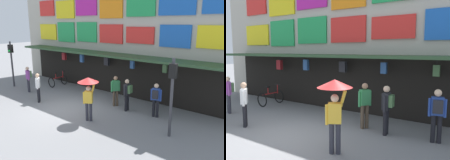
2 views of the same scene
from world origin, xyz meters
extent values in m
plane|color=slate|center=(0.00, 0.00, 0.00)|extent=(80.00, 80.00, 0.00)
cube|color=#B2AD9E|center=(0.00, 4.60, 4.00)|extent=(18.00, 1.20, 8.00)
cube|color=#2D4C2D|center=(0.00, 3.30, 2.60)|extent=(15.30, 1.40, 0.12)
cube|color=red|center=(-6.33, 3.95, 5.50)|extent=(1.72, 0.08, 1.11)
cube|color=yellow|center=(-4.22, 3.95, 5.35)|extent=(1.91, 0.08, 1.22)
cube|color=#B71E93|center=(-2.11, 3.95, 5.48)|extent=(1.91, 0.08, 1.15)
cube|color=orange|center=(0.00, 3.95, 5.36)|extent=(1.78, 0.08, 1.30)
cube|color=green|center=(2.11, 3.95, 5.33)|extent=(1.85, 0.08, 1.10)
cube|color=blue|center=(4.22, 3.95, 5.49)|extent=(1.96, 0.08, 1.34)
cube|color=blue|center=(6.33, 3.95, 5.41)|extent=(1.71, 0.08, 1.12)
cube|color=yellow|center=(-6.33, 3.95, 3.74)|extent=(1.97, 0.08, 1.17)
cube|color=green|center=(-4.22, 3.95, 3.77)|extent=(1.78, 0.08, 1.40)
cube|color=green|center=(-2.11, 3.95, 3.84)|extent=(1.82, 0.08, 1.30)
cube|color=red|center=(0.00, 3.95, 3.78)|extent=(1.82, 0.08, 1.15)
cube|color=red|center=(2.11, 3.95, 3.77)|extent=(1.84, 0.08, 0.93)
cube|color=blue|center=(4.22, 3.95, 3.79)|extent=(1.70, 0.08, 1.14)
cube|color=yellow|center=(6.33, 3.95, 3.82)|extent=(1.96, 0.08, 1.07)
cylinder|color=black|center=(-4.03, 3.52, 2.43)|extent=(0.02, 0.02, 0.22)
cube|color=maroon|center=(-4.03, 3.52, 2.07)|extent=(0.30, 0.18, 0.50)
cylinder|color=black|center=(-1.94, 3.28, 2.47)|extent=(0.02, 0.02, 0.14)
cube|color=#2D5693|center=(-1.94, 3.28, 2.15)|extent=(0.26, 0.16, 0.51)
cylinder|color=black|center=(0.00, 3.55, 2.45)|extent=(0.02, 0.02, 0.19)
cube|color=#232328|center=(0.00, 3.55, 2.11)|extent=(0.32, 0.19, 0.47)
cylinder|color=black|center=(1.97, 3.47, 2.45)|extent=(0.02, 0.02, 0.18)
cube|color=#2D5693|center=(1.97, 3.47, 2.14)|extent=(0.23, 0.14, 0.44)
cylinder|color=black|center=(3.91, 3.65, 2.43)|extent=(0.02, 0.02, 0.22)
cube|color=#477042|center=(3.91, 3.65, 2.12)|extent=(0.23, 0.14, 0.41)
cube|color=black|center=(0.00, 3.98, 1.25)|extent=(15.30, 0.04, 2.50)
cylinder|color=#38383D|center=(-6.36, 0.75, 1.60)|extent=(0.12, 0.12, 3.20)
cube|color=black|center=(-6.36, 0.75, 2.70)|extent=(0.33, 0.31, 0.56)
sphere|color=black|center=(-6.33, 0.62, 2.83)|extent=(0.15, 0.15, 0.15)
sphere|color=#19DB3D|center=(-6.33, 0.62, 2.57)|extent=(0.15, 0.15, 0.15)
cylinder|color=#38383D|center=(5.68, 0.75, 1.60)|extent=(0.12, 0.12, 3.20)
cube|color=black|center=(5.68, 0.75, 2.70)|extent=(0.31, 0.28, 0.56)
sphere|color=black|center=(5.66, 0.88, 2.83)|extent=(0.15, 0.15, 0.15)
sphere|color=#19DB3D|center=(5.66, 0.88, 2.57)|extent=(0.15, 0.15, 0.15)
torus|color=black|center=(-3.98, 3.34, 0.36)|extent=(0.72, 0.07, 0.72)
torus|color=black|center=(-3.99, 2.24, 0.36)|extent=(0.72, 0.07, 0.72)
cylinder|color=#B21E1E|center=(-3.98, 2.79, 0.61)|extent=(0.07, 0.99, 0.05)
cylinder|color=#B21E1E|center=(-3.99, 2.63, 0.78)|extent=(0.04, 0.04, 0.35)
cube|color=black|center=(-3.99, 2.63, 0.97)|extent=(0.10, 0.20, 0.06)
cylinder|color=#B21E1E|center=(-3.98, 3.26, 0.78)|extent=(0.04, 0.04, 0.50)
cylinder|color=black|center=(-3.98, 3.26, 1.03)|extent=(0.44, 0.04, 0.04)
cylinder|color=#2D2D38|center=(-4.23, 0.62, 0.44)|extent=(0.14, 0.14, 0.88)
cylinder|color=#2D2D38|center=(-4.40, 0.70, 0.44)|extent=(0.14, 0.14, 0.88)
cube|color=#9E4CA8|center=(-4.32, 0.66, 1.16)|extent=(0.42, 0.34, 0.56)
sphere|color=beige|center=(-4.32, 0.66, 1.57)|extent=(0.22, 0.22, 0.22)
cylinder|color=#9E4CA8|center=(-4.11, 0.57, 1.11)|extent=(0.09, 0.09, 0.56)
cylinder|color=#9E4CA8|center=(-4.52, 0.75, 1.11)|extent=(0.09, 0.09, 0.56)
cube|color=#477042|center=(-4.25, 0.81, 1.18)|extent=(0.32, 0.26, 0.40)
cylinder|color=brown|center=(1.85, 2.23, 0.44)|extent=(0.14, 0.14, 0.88)
cylinder|color=brown|center=(1.75, 2.08, 0.44)|extent=(0.14, 0.14, 0.88)
cube|color=#388E51|center=(1.80, 2.16, 1.16)|extent=(0.39, 0.42, 0.56)
sphere|color=#A87A5B|center=(1.80, 2.16, 1.57)|extent=(0.22, 0.22, 0.22)
cylinder|color=#388E51|center=(1.93, 2.34, 1.11)|extent=(0.09, 0.09, 0.56)
cylinder|color=#388E51|center=(1.68, 1.98, 1.11)|extent=(0.09, 0.09, 0.56)
cylinder|color=black|center=(-1.98, -0.17, 0.44)|extent=(0.14, 0.14, 0.88)
cylinder|color=black|center=(-2.11, -0.05, 0.44)|extent=(0.14, 0.14, 0.88)
cube|color=white|center=(-2.05, -0.11, 1.16)|extent=(0.41, 0.41, 0.56)
sphere|color=tan|center=(-2.05, -0.11, 1.57)|extent=(0.22, 0.22, 0.22)
cylinder|color=white|center=(-1.88, -0.26, 1.11)|extent=(0.09, 0.09, 0.56)
cylinder|color=white|center=(-2.21, 0.04, 1.11)|extent=(0.09, 0.09, 0.56)
cylinder|color=black|center=(2.71, 1.88, 0.44)|extent=(0.14, 0.14, 0.88)
cylinder|color=black|center=(2.69, 2.06, 0.44)|extent=(0.14, 0.14, 0.88)
cube|color=#232328|center=(2.70, 1.97, 1.16)|extent=(0.25, 0.38, 0.56)
sphere|color=beige|center=(2.70, 1.97, 1.57)|extent=(0.22, 0.22, 0.22)
cylinder|color=#232328|center=(2.72, 1.75, 1.11)|extent=(0.09, 0.09, 0.56)
cylinder|color=#232328|center=(2.68, 2.19, 1.11)|extent=(0.09, 0.09, 0.56)
cube|color=#477042|center=(2.86, 1.98, 1.18)|extent=(0.18, 0.29, 0.40)
cylinder|color=black|center=(4.18, 2.13, 0.44)|extent=(0.14, 0.14, 0.88)
cylinder|color=black|center=(4.35, 2.18, 0.44)|extent=(0.14, 0.14, 0.88)
cube|color=#28479E|center=(4.26, 2.16, 1.16)|extent=(0.40, 0.30, 0.56)
sphere|color=beige|center=(4.26, 2.16, 1.57)|extent=(0.22, 0.22, 0.22)
cylinder|color=#28479E|center=(4.05, 2.10, 1.11)|extent=(0.09, 0.09, 0.56)
cylinder|color=#28479E|center=(4.48, 2.21, 1.11)|extent=(0.09, 0.09, 0.56)
cube|color=#232328|center=(4.30, 2.00, 1.18)|extent=(0.31, 0.23, 0.40)
cylinder|color=#2D2D38|center=(2.00, -0.24, 0.44)|extent=(0.14, 0.14, 0.88)
cylinder|color=#2D2D38|center=(2.16, -0.15, 0.44)|extent=(0.14, 0.14, 0.88)
cube|color=gold|center=(2.08, -0.20, 1.16)|extent=(0.42, 0.37, 0.56)
sphere|color=beige|center=(2.08, -0.20, 1.57)|extent=(0.22, 0.22, 0.22)
cylinder|color=gold|center=(1.89, -0.31, 1.11)|extent=(0.09, 0.09, 0.56)
cylinder|color=gold|center=(2.27, -0.09, 1.56)|extent=(0.23, 0.09, 0.48)
cylinder|color=#4C3823|center=(2.27, -0.09, 1.67)|extent=(0.02, 0.02, 0.55)
cone|color=red|center=(2.08, -0.20, 1.97)|extent=(0.96, 0.96, 0.22)
camera|label=1|loc=(9.40, -7.50, 4.51)|focal=37.83mm
camera|label=2|loc=(5.52, -5.30, 2.85)|focal=37.36mm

